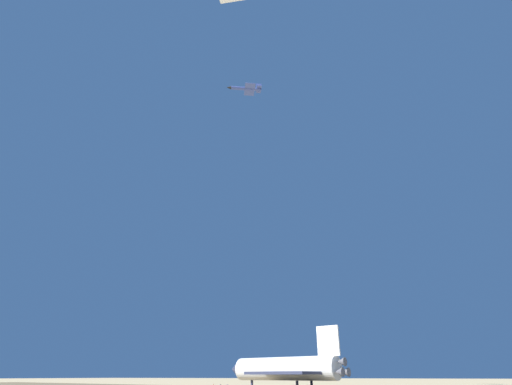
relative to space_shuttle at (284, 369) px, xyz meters
name	(u,v)px	position (x,y,z in m)	size (l,w,h in m)	color
space_shuttle	(284,369)	(0.00, 0.00, 0.00)	(38.57, 27.73, 15.80)	white
chase_jet_lead	(246,89)	(16.34, -6.95, 110.26)	(14.57, 10.22, 4.00)	#38478C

